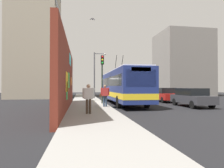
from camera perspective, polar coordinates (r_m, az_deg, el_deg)
The scene contains 14 objects.
ground_plane at distance 18.70m, azimuth -2.11°, elevation -6.04°, with size 80.00×80.00×0.00m, color black.
sidewalk_slab at distance 18.56m, azimuth -7.04°, elevation -5.84°, with size 48.00×3.20×0.15m, color gray.
graffiti_wall at distance 14.44m, azimuth -13.31°, elevation 1.78°, with size 13.85×0.32×4.71m.
building_far_left at distance 33.20m, azimuth -21.61°, elevation 14.04°, with size 8.58×6.72×20.36m.
building_far_right at distance 39.54m, azimuth 20.09°, elevation 5.50°, with size 8.11×9.03×12.03m.
city_bus at distance 19.27m, azimuth 3.08°, elevation -0.43°, with size 12.18×2.61×5.08m.
parked_car_dark_gray at distance 17.71m, azimuth 22.58°, elevation -3.57°, with size 4.28×1.84×1.58m.
parked_car_red at distance 22.51m, azimuth 15.20°, elevation -2.99°, with size 4.58×1.90×1.58m.
pedestrian_near_wall at distance 11.18m, azimuth -6.99°, elevation -3.63°, with size 0.23×0.68×1.70m.
pedestrian_at_curb at distance 15.03m, azimuth -2.12°, elevation -2.96°, with size 0.23×0.75×1.69m.
traffic_light at distance 17.93m, azimuth -2.93°, elevation 3.82°, with size 0.49×0.28×4.49m.
street_lamp at distance 26.66m, azimuth -4.85°, elevation 3.65°, with size 0.44×1.70×6.29m.
flying_pigeons at distance 21.21m, azimuth -5.85°, elevation 18.61°, with size 0.32×0.52×0.18m.
curbside_puddle at distance 16.04m, azimuth 1.31°, elevation -6.91°, with size 1.43×1.43×0.00m, color black.
Camera 1 is at (-18.47, 2.37, 1.71)m, focal length 30.78 mm.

